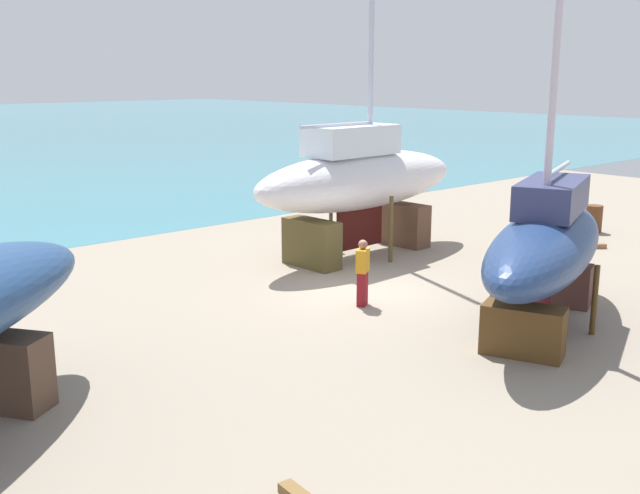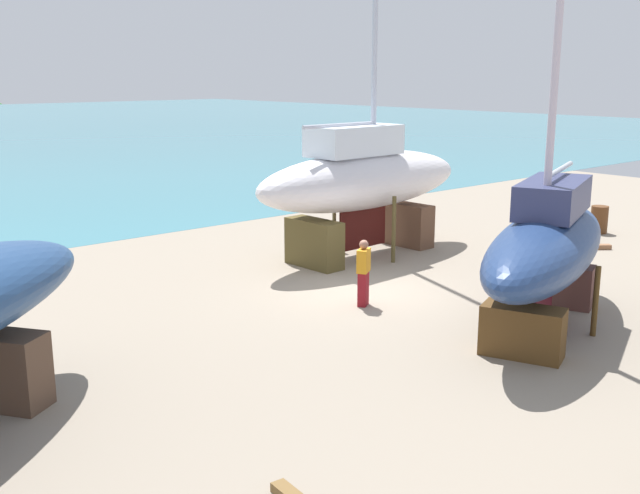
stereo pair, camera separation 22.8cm
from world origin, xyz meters
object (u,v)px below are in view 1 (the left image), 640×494
(sailboat_small_center, at_px, (546,244))
(worker, at_px, (363,272))
(barrel_tipped_center, at_px, (594,219))
(sailboat_mid_port, at_px, (359,181))

(sailboat_small_center, xyz_separation_m, worker, (-1.84, 3.70, -1.02))
(barrel_tipped_center, bearing_deg, sailboat_small_center, -156.86)
(sailboat_mid_port, relative_size, worker, 7.45)
(sailboat_mid_port, xyz_separation_m, sailboat_small_center, (-1.67, -7.38, -0.44))
(sailboat_mid_port, height_order, sailboat_small_center, sailboat_small_center)
(sailboat_small_center, relative_size, worker, 8.52)
(sailboat_small_center, bearing_deg, sailboat_mid_port, -124.26)
(sailboat_mid_port, height_order, barrel_tipped_center, sailboat_mid_port)
(sailboat_small_center, distance_m, barrel_tipped_center, 11.16)
(sailboat_mid_port, bearing_deg, barrel_tipped_center, -21.88)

